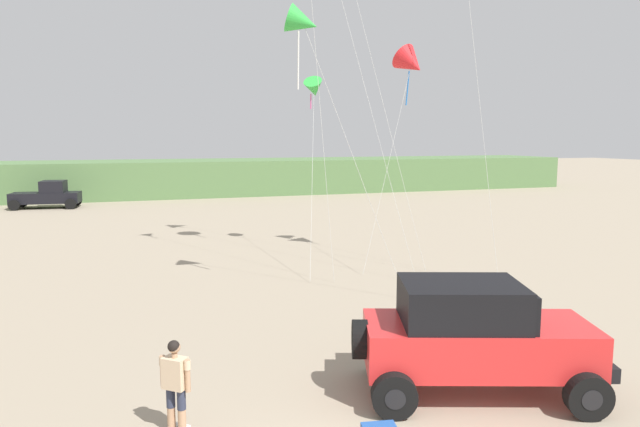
# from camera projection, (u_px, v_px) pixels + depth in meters

# --- Properties ---
(dune_ridge) EXTENTS (90.00, 8.42, 3.05)m
(dune_ridge) POSITION_uv_depth(u_px,v_px,m) (91.00, 180.00, 48.86)
(dune_ridge) COLOR #567A47
(dune_ridge) RESTS_ON ground_plane
(jeep) EXTENTS (5.00, 3.66, 2.26)m
(jeep) POSITION_uv_depth(u_px,v_px,m) (474.00, 335.00, 11.30)
(jeep) COLOR red
(jeep) RESTS_ON ground_plane
(person_watching) EXTENTS (0.50, 0.47, 1.67)m
(person_watching) POSITION_uv_depth(u_px,v_px,m) (175.00, 381.00, 9.78)
(person_watching) COLOR tan
(person_watching) RESTS_ON ground_plane
(distant_pickup) EXTENTS (4.78, 2.83, 1.98)m
(distant_pickup) POSITION_uv_depth(u_px,v_px,m) (48.00, 195.00, 41.45)
(distant_pickup) COLOR black
(distant_pickup) RESTS_ON ground_plane
(kite_black_sled) EXTENTS (2.71, 6.46, 7.74)m
(kite_black_sled) POSITION_uv_depth(u_px,v_px,m) (314.00, 89.00, 25.29)
(kite_black_sled) COLOR green
(kite_black_sled) RESTS_ON ground_plane
(kite_red_delta) EXTENTS (3.63, 2.89, 8.79)m
(kite_red_delta) POSITION_uv_depth(u_px,v_px,m) (411.00, 63.00, 22.93)
(kite_red_delta) COLOR red
(kite_red_delta) RESTS_ON ground_plane
(kite_pink_ribbon) EXTENTS (3.60, 2.09, 9.18)m
(kite_pink_ribbon) POSITION_uv_depth(u_px,v_px,m) (303.00, 23.00, 17.48)
(kite_pink_ribbon) COLOR green
(kite_pink_ribbon) RESTS_ON ground_plane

